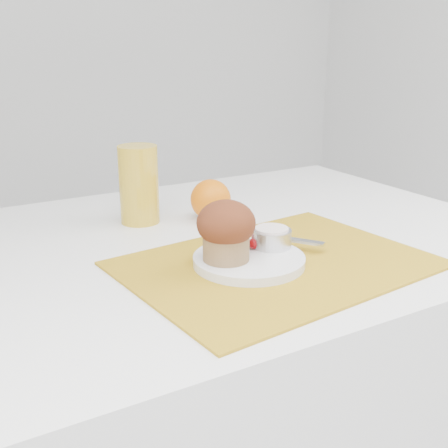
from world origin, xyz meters
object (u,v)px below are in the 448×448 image
plate (249,260)px  table (201,413)px  juice_glass (139,185)px  orange (211,199)px  muffin (226,230)px

plate → table: bearing=93.8°
plate → juice_glass: juice_glass is taller
plate → juice_glass: (-0.06, 0.31, 0.07)m
table → orange: (0.08, 0.10, 0.42)m
table → muffin: 0.47m
plate → juice_glass: size_ratio=1.16×
orange → juice_glass: bearing=158.2°
plate → muffin: bearing=171.2°
juice_glass → plate: bearing=-78.7°
plate → muffin: 0.07m
table → juice_glass: (-0.05, 0.15, 0.45)m
juice_glass → muffin: juice_glass is taller
orange → muffin: bearing=-113.7°
muffin → juice_glass: bearing=94.3°
muffin → plate: bearing=-8.8°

